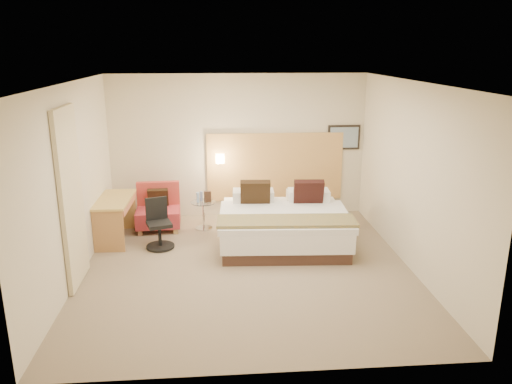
{
  "coord_description": "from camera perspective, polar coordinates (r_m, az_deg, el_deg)",
  "views": [
    {
      "loc": [
        -0.42,
        -6.78,
        3.15
      ],
      "look_at": [
        0.18,
        0.63,
        0.99
      ],
      "focal_mm": 35.0,
      "sensor_mm": 36.0,
      "label": 1
    }
  ],
  "objects": [
    {
      "name": "lamp_arm",
      "position": [
        9.42,
        -4.14,
        3.89
      ],
      "size": [
        0.02,
        0.12,
        0.02
      ],
      "primitive_type": "cylinder",
      "rotation": [
        1.57,
        0.0,
        0.0
      ],
      "color": "silver",
      "rests_on": "wall_back"
    },
    {
      "name": "ceiling",
      "position": [
        6.81,
        -1.13,
        12.5
      ],
      "size": [
        4.8,
        5.0,
        0.02
      ],
      "primitive_type": "cube",
      "color": "white",
      "rests_on": "floor"
    },
    {
      "name": "wall_right",
      "position": [
        7.57,
        17.47,
        1.68
      ],
      "size": [
        0.02,
        5.0,
        2.7
      ],
      "primitive_type": "cube",
      "color": "beige",
      "rests_on": "floor"
    },
    {
      "name": "headboard_panel",
      "position": [
        9.58,
        2.19,
        2.9
      ],
      "size": [
        2.6,
        0.04,
        1.3
      ],
      "primitive_type": "cube",
      "color": "tan",
      "rests_on": "wall_back"
    },
    {
      "name": "lounge_chair",
      "position": [
        9.14,
        -11.09,
        -2.14
      ],
      "size": [
        0.8,
        0.7,
        0.81
      ],
      "color": "#A56F4D",
      "rests_on": "floor"
    },
    {
      "name": "art_frame",
      "position": [
        9.72,
        10.01,
        6.18
      ],
      "size": [
        0.62,
        0.03,
        0.47
      ],
      "primitive_type": "cube",
      "color": "black",
      "rests_on": "wall_back"
    },
    {
      "name": "side_table",
      "position": [
        9.0,
        -6.02,
        -2.48
      ],
      "size": [
        0.57,
        0.57,
        0.5
      ],
      "color": "silver",
      "rests_on": "floor"
    },
    {
      "name": "curtain",
      "position": [
        7.08,
        -20.36,
        -0.65
      ],
      "size": [
        0.06,
        0.9,
        2.42
      ],
      "primitive_type": "cube",
      "color": "beige",
      "rests_on": "wall_left"
    },
    {
      "name": "bed",
      "position": [
        8.35,
        3.08,
        -3.56
      ],
      "size": [
        2.17,
        2.13,
        1.01
      ],
      "color": "#3C261E",
      "rests_on": "floor"
    },
    {
      "name": "desk_chair",
      "position": [
        8.26,
        -11.04,
        -4.04
      ],
      "size": [
        0.57,
        0.57,
        0.81
      ],
      "color": "black",
      "rests_on": "floor"
    },
    {
      "name": "wall_left",
      "position": [
        7.29,
        -20.33,
        0.89
      ],
      "size": [
        0.02,
        5.0,
        2.7
      ],
      "primitive_type": "cube",
      "color": "beige",
      "rests_on": "floor"
    },
    {
      "name": "wall_back",
      "position": [
        9.48,
        -2.04,
        5.23
      ],
      "size": [
        4.8,
        0.02,
        2.7
      ],
      "primitive_type": "cube",
      "color": "beige",
      "rests_on": "floor"
    },
    {
      "name": "lamp_shade",
      "position": [
        9.36,
        -4.13,
        3.81
      ],
      "size": [
        0.15,
        0.15,
        0.15
      ],
      "primitive_type": "cube",
      "color": "#FAE8C3",
      "rests_on": "wall_back"
    },
    {
      "name": "bottle_a",
      "position": [
        8.89,
        -6.66,
        -0.62
      ],
      "size": [
        0.07,
        0.07,
        0.18
      ],
      "primitive_type": "cylinder",
      "rotation": [
        0.0,
        0.0,
        0.31
      ],
      "color": "#9ABEEE",
      "rests_on": "side_table"
    },
    {
      "name": "menu_folder",
      "position": [
        8.89,
        -5.55,
        -0.53
      ],
      "size": [
        0.13,
        0.08,
        0.2
      ],
      "primitive_type": "cube",
      "rotation": [
        0.0,
        0.0,
        0.31
      ],
      "color": "#3A2317",
      "rests_on": "side_table"
    },
    {
      "name": "floor",
      "position": [
        7.49,
        -1.02,
        -8.74
      ],
      "size": [
        4.8,
        5.0,
        0.02
      ],
      "primitive_type": "cube",
      "color": "#7C6A53",
      "rests_on": "ground"
    },
    {
      "name": "wall_front",
      "position": [
        4.66,
        0.9,
        -6.52
      ],
      "size": [
        4.8,
        0.02,
        2.7
      ],
      "primitive_type": "cube",
      "color": "beige",
      "rests_on": "floor"
    },
    {
      "name": "bottle_b",
      "position": [
        8.96,
        -6.27,
        -0.48
      ],
      "size": [
        0.07,
        0.07,
        0.18
      ],
      "primitive_type": "cylinder",
      "rotation": [
        0.0,
        0.0,
        0.31
      ],
      "color": "#7B8EBF",
      "rests_on": "side_table"
    },
    {
      "name": "desk",
      "position": [
        8.67,
        -15.7,
        -1.7
      ],
      "size": [
        0.56,
        1.18,
        0.73
      ],
      "color": "tan",
      "rests_on": "floor"
    },
    {
      "name": "art_canvas",
      "position": [
        9.7,
        10.04,
        6.15
      ],
      "size": [
        0.54,
        0.01,
        0.39
      ],
      "primitive_type": "cube",
      "color": "#778FA4",
      "rests_on": "wall_back"
    }
  ]
}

